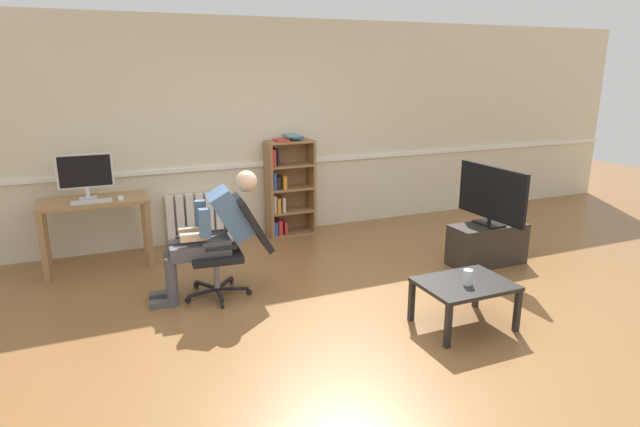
# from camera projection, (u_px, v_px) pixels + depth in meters

# --- Properties ---
(ground_plane) EXTENTS (18.00, 18.00, 0.00)m
(ground_plane) POSITION_uv_depth(u_px,v_px,m) (343.00, 315.00, 4.74)
(ground_plane) COLOR brown
(back_wall) EXTENTS (12.00, 0.13, 2.70)m
(back_wall) POSITION_uv_depth(u_px,v_px,m) (252.00, 130.00, 6.73)
(back_wall) COLOR beige
(back_wall) RESTS_ON ground_plane
(computer_desk) EXTENTS (1.11, 0.57, 0.76)m
(computer_desk) POSITION_uv_depth(u_px,v_px,m) (95.00, 211.00, 5.74)
(computer_desk) COLOR #9E7547
(computer_desk) RESTS_ON ground_plane
(imac_monitor) EXTENTS (0.56, 0.14, 0.48)m
(imac_monitor) POSITION_uv_depth(u_px,v_px,m) (85.00, 173.00, 5.68)
(imac_monitor) COLOR silver
(imac_monitor) RESTS_ON computer_desk
(keyboard) EXTENTS (0.40, 0.12, 0.02)m
(keyboard) POSITION_uv_depth(u_px,v_px,m) (92.00, 201.00, 5.57)
(keyboard) COLOR silver
(keyboard) RESTS_ON computer_desk
(computer_mouse) EXTENTS (0.06, 0.10, 0.03)m
(computer_mouse) POSITION_uv_depth(u_px,v_px,m) (121.00, 198.00, 5.70)
(computer_mouse) COLOR white
(computer_mouse) RESTS_ON computer_desk
(bookshelf) EXTENTS (0.61, 0.29, 1.30)m
(bookshelf) POSITION_uv_depth(u_px,v_px,m) (287.00, 188.00, 6.88)
(bookshelf) COLOR olive
(bookshelf) RESTS_ON ground_plane
(radiator) EXTENTS (0.81, 0.08, 0.63)m
(radiator) POSITION_uv_depth(u_px,v_px,m) (200.00, 218.00, 6.62)
(radiator) COLOR white
(radiator) RESTS_ON ground_plane
(office_chair) EXTENTS (0.86, 0.62, 0.95)m
(office_chair) POSITION_uv_depth(u_px,v_px,m) (233.00, 242.00, 5.06)
(office_chair) COLOR black
(office_chair) RESTS_ON ground_plane
(person_seated) EXTENTS (1.05, 0.41, 1.20)m
(person_seated) POSITION_uv_depth(u_px,v_px,m) (213.00, 231.00, 4.97)
(person_seated) COLOR #4C4C51
(person_seated) RESTS_ON ground_plane
(tv_stand) EXTENTS (0.85, 0.37, 0.45)m
(tv_stand) POSITION_uv_depth(u_px,v_px,m) (487.00, 244.00, 5.92)
(tv_stand) COLOR #2D2823
(tv_stand) RESTS_ON ground_plane
(tv_screen) EXTENTS (0.21, 0.99, 0.64)m
(tv_screen) POSITION_uv_depth(u_px,v_px,m) (492.00, 195.00, 5.77)
(tv_screen) COLOR black
(tv_screen) RESTS_ON tv_stand
(coffee_table) EXTENTS (0.75, 0.57, 0.39)m
(coffee_table) POSITION_uv_depth(u_px,v_px,m) (465.00, 288.00, 4.46)
(coffee_table) COLOR black
(coffee_table) RESTS_ON ground_plane
(drinking_glass) EXTENTS (0.08, 0.08, 0.13)m
(drinking_glass) POSITION_uv_depth(u_px,v_px,m) (468.00, 277.00, 4.38)
(drinking_glass) COLOR silver
(drinking_glass) RESTS_ON coffee_table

